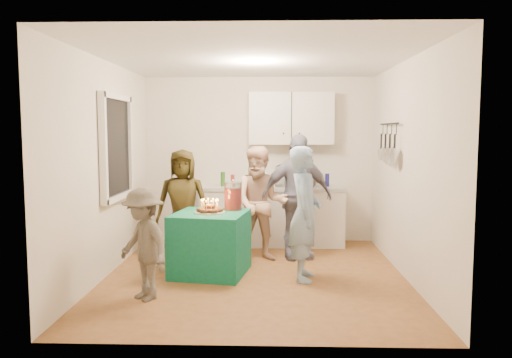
{
  "coord_description": "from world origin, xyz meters",
  "views": [
    {
      "loc": [
        0.19,
        -5.93,
        1.75
      ],
      "look_at": [
        0.0,
        0.35,
        1.15
      ],
      "focal_mm": 35.0,
      "sensor_mm": 36.0,
      "label": 1
    }
  ],
  "objects_px": {
    "microwave": "(296,176)",
    "woman_back_center": "(260,204)",
    "counter": "(271,217)",
    "party_table": "(210,243)",
    "woman_back_right": "(297,196)",
    "child_near_left": "(143,244)",
    "man_birthday": "(305,213)",
    "woman_back_left": "(183,203)",
    "punch_jar": "(233,197)"
  },
  "relations": [
    {
      "from": "counter",
      "to": "child_near_left",
      "type": "xyz_separation_m",
      "value": [
        -1.33,
        -2.59,
        0.15
      ]
    },
    {
      "from": "party_table",
      "to": "man_birthday",
      "type": "distance_m",
      "value": 1.23
    },
    {
      "from": "man_birthday",
      "to": "woman_back_right",
      "type": "relative_size",
      "value": 0.92
    },
    {
      "from": "man_birthday",
      "to": "microwave",
      "type": "bearing_deg",
      "value": 5.81
    },
    {
      "from": "punch_jar",
      "to": "woman_back_left",
      "type": "height_order",
      "value": "woman_back_left"
    },
    {
      "from": "microwave",
      "to": "punch_jar",
      "type": "distance_m",
      "value": 1.64
    },
    {
      "from": "woman_back_left",
      "to": "child_near_left",
      "type": "bearing_deg",
      "value": -94.47
    },
    {
      "from": "punch_jar",
      "to": "woman_back_center",
      "type": "relative_size",
      "value": 0.22
    },
    {
      "from": "man_birthday",
      "to": "child_near_left",
      "type": "distance_m",
      "value": 1.9
    },
    {
      "from": "woman_back_center",
      "to": "woman_back_right",
      "type": "bearing_deg",
      "value": 18.13
    },
    {
      "from": "microwave",
      "to": "woman_back_center",
      "type": "distance_m",
      "value": 1.13
    },
    {
      "from": "woman_back_right",
      "to": "woman_back_left",
      "type": "bearing_deg",
      "value": 162.53
    },
    {
      "from": "woman_back_left",
      "to": "woman_back_right",
      "type": "bearing_deg",
      "value": -4.76
    },
    {
      "from": "counter",
      "to": "woman_back_center",
      "type": "distance_m",
      "value": 1.03
    },
    {
      "from": "microwave",
      "to": "woman_back_center",
      "type": "height_order",
      "value": "woman_back_center"
    },
    {
      "from": "man_birthday",
      "to": "punch_jar",
      "type": "bearing_deg",
      "value": 69.12
    },
    {
      "from": "microwave",
      "to": "child_near_left",
      "type": "bearing_deg",
      "value": -109.01
    },
    {
      "from": "woman_back_left",
      "to": "woman_back_center",
      "type": "relative_size",
      "value": 0.97
    },
    {
      "from": "woman_back_center",
      "to": "child_near_left",
      "type": "bearing_deg",
      "value": -123.48
    },
    {
      "from": "microwave",
      "to": "woman_back_center",
      "type": "bearing_deg",
      "value": -104.31
    },
    {
      "from": "woman_back_left",
      "to": "woman_back_center",
      "type": "distance_m",
      "value": 1.12
    },
    {
      "from": "man_birthday",
      "to": "woman_back_left",
      "type": "xyz_separation_m",
      "value": [
        -1.64,
        1.09,
        -0.04
      ]
    },
    {
      "from": "party_table",
      "to": "child_near_left",
      "type": "bearing_deg",
      "value": -121.0
    },
    {
      "from": "man_birthday",
      "to": "woman_back_left",
      "type": "bearing_deg",
      "value": 61.56
    },
    {
      "from": "woman_back_left",
      "to": "woman_back_right",
      "type": "distance_m",
      "value": 1.6
    },
    {
      "from": "counter",
      "to": "woman_back_right",
      "type": "distance_m",
      "value": 0.98
    },
    {
      "from": "woman_back_right",
      "to": "punch_jar",
      "type": "bearing_deg",
      "value": -159.79
    },
    {
      "from": "microwave",
      "to": "punch_jar",
      "type": "height_order",
      "value": "microwave"
    },
    {
      "from": "counter",
      "to": "woman_back_left",
      "type": "height_order",
      "value": "woman_back_left"
    },
    {
      "from": "punch_jar",
      "to": "woman_back_right",
      "type": "xyz_separation_m",
      "value": [
        0.83,
        0.58,
        -0.07
      ]
    },
    {
      "from": "microwave",
      "to": "woman_back_left",
      "type": "height_order",
      "value": "woman_back_left"
    },
    {
      "from": "man_birthday",
      "to": "woman_back_center",
      "type": "distance_m",
      "value": 1.02
    },
    {
      "from": "counter",
      "to": "microwave",
      "type": "height_order",
      "value": "microwave"
    },
    {
      "from": "microwave",
      "to": "counter",
      "type": "bearing_deg",
      "value": -165.71
    },
    {
      "from": "counter",
      "to": "woman_back_left",
      "type": "relative_size",
      "value": 1.46
    },
    {
      "from": "woman_back_center",
      "to": "microwave",
      "type": "bearing_deg",
      "value": 63.75
    },
    {
      "from": "counter",
      "to": "punch_jar",
      "type": "xyz_separation_m",
      "value": [
        -0.49,
        -1.39,
        0.5
      ]
    },
    {
      "from": "punch_jar",
      "to": "party_table",
      "type": "bearing_deg",
      "value": -138.51
    },
    {
      "from": "microwave",
      "to": "child_near_left",
      "type": "relative_size",
      "value": 0.49
    },
    {
      "from": "man_birthday",
      "to": "child_near_left",
      "type": "xyz_separation_m",
      "value": [
        -1.72,
        -0.77,
        -0.21
      ]
    },
    {
      "from": "microwave",
      "to": "party_table",
      "type": "xyz_separation_m",
      "value": [
        -1.12,
        -1.63,
        -0.69
      ]
    },
    {
      "from": "party_table",
      "to": "man_birthday",
      "type": "relative_size",
      "value": 0.54
    },
    {
      "from": "party_table",
      "to": "child_near_left",
      "type": "height_order",
      "value": "child_near_left"
    },
    {
      "from": "counter",
      "to": "party_table",
      "type": "relative_size",
      "value": 2.59
    },
    {
      "from": "party_table",
      "to": "punch_jar",
      "type": "height_order",
      "value": "punch_jar"
    },
    {
      "from": "woman_back_center",
      "to": "woman_back_right",
      "type": "relative_size",
      "value": 0.91
    },
    {
      "from": "counter",
      "to": "woman_back_right",
      "type": "relative_size",
      "value": 1.28
    },
    {
      "from": "party_table",
      "to": "woman_back_left",
      "type": "height_order",
      "value": "woman_back_left"
    },
    {
      "from": "man_birthday",
      "to": "counter",
      "type": "bearing_deg",
      "value": 17.24
    },
    {
      "from": "man_birthday",
      "to": "woman_back_center",
      "type": "height_order",
      "value": "man_birthday"
    }
  ]
}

